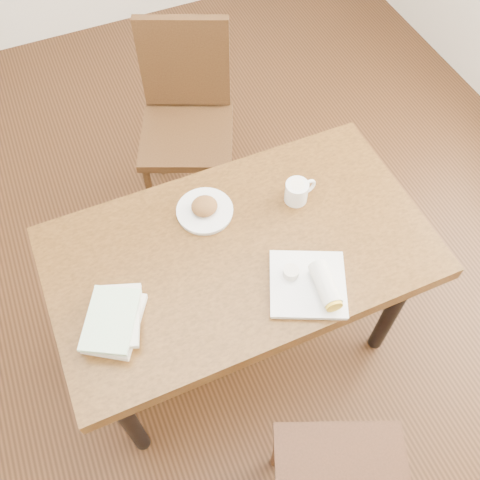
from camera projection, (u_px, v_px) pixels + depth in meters
name	position (u px, v px, depth m)	size (l,w,h in m)	color
ground	(240.00, 336.00, 2.44)	(4.00, 5.00, 0.01)	#472814
room_walls	(240.00, 13.00, 1.07)	(4.02, 5.02, 2.80)	silver
table	(240.00, 261.00, 1.88)	(1.30, 0.74, 0.75)	brown
chair_far	(187.00, 111.00, 2.46)	(0.55, 0.55, 0.95)	#482E14
plate_scone	(205.00, 209.00, 1.87)	(0.20, 0.20, 0.06)	white
coffee_mug	(297.00, 191.00, 1.89)	(0.12, 0.08, 0.08)	white
plate_burrito	(313.00, 284.00, 1.70)	(0.32, 0.32, 0.08)	white
book_stack	(114.00, 320.00, 1.63)	(0.24, 0.27, 0.06)	white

